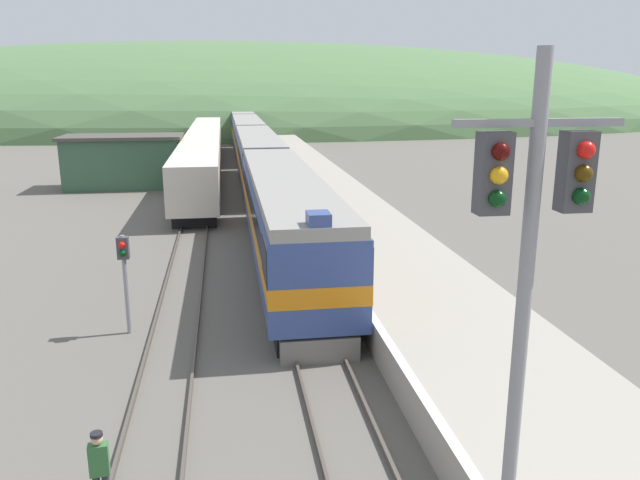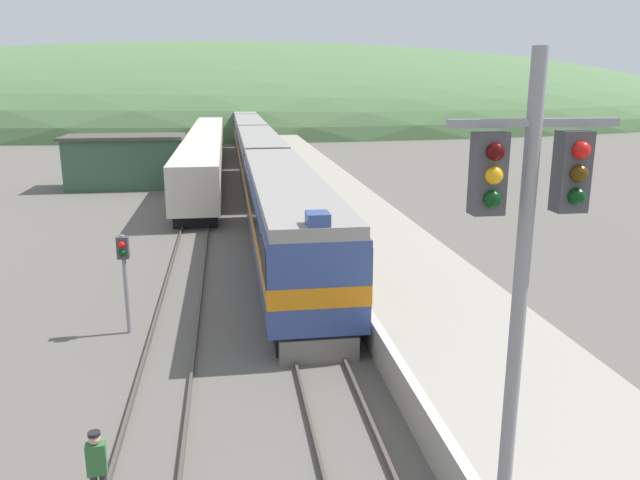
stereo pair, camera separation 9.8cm
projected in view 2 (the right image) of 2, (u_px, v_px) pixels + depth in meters
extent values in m
cube|color=#4C443D|center=(243.00, 153.00, 71.00)|extent=(0.08, 180.00, 0.16)
cube|color=#4C443D|center=(255.00, 152.00, 71.20)|extent=(0.08, 180.00, 0.16)
cube|color=#4C443D|center=(204.00, 153.00, 70.38)|extent=(0.08, 180.00, 0.16)
cube|color=#4C443D|center=(217.00, 153.00, 70.58)|extent=(0.08, 180.00, 0.16)
cube|color=#9E9689|center=(308.00, 173.00, 52.42)|extent=(5.20, 140.00, 1.07)
cube|color=silver|center=(278.00, 167.00, 51.93)|extent=(0.24, 140.00, 0.01)
ellipsoid|color=#517547|center=(238.00, 122.00, 126.59)|extent=(207.47, 93.36, 30.90)
cube|color=#385B42|center=(126.00, 163.00, 47.97)|extent=(8.47, 4.06, 3.77)
cube|color=#47423D|center=(124.00, 137.00, 47.47)|extent=(8.97, 4.56, 0.24)
cube|color=black|center=(286.00, 255.00, 28.00)|extent=(2.46, 19.59, 0.85)
cube|color=#334784|center=(286.00, 215.00, 27.54)|extent=(3.00, 20.84, 2.83)
cube|color=orange|center=(286.00, 220.00, 27.60)|extent=(3.03, 20.86, 0.62)
cube|color=black|center=(285.00, 201.00, 27.39)|extent=(3.02, 19.59, 0.85)
cube|color=gray|center=(285.00, 179.00, 27.14)|extent=(2.82, 20.84, 0.40)
cube|color=black|center=(315.00, 259.00, 18.49)|extent=(3.04, 2.20, 1.13)
cube|color=#334784|center=(318.00, 219.00, 17.49)|extent=(0.64, 0.80, 0.36)
cube|color=slate|center=(319.00, 350.00, 18.21)|extent=(2.34, 0.40, 0.77)
cube|color=black|center=(260.00, 182.00, 48.28)|extent=(2.46, 18.51, 0.85)
cube|color=#334784|center=(260.00, 158.00, 47.83)|extent=(3.00, 19.69, 2.83)
cube|color=orange|center=(260.00, 161.00, 47.88)|extent=(3.03, 19.71, 0.62)
cube|color=black|center=(260.00, 150.00, 47.67)|extent=(3.02, 18.51, 0.85)
cube|color=gray|center=(259.00, 137.00, 47.43)|extent=(2.82, 19.69, 0.40)
cube|color=black|center=(250.00, 153.00, 68.01)|extent=(2.46, 18.51, 0.85)
cube|color=#334784|center=(250.00, 136.00, 67.56)|extent=(3.00, 19.69, 2.83)
cube|color=orange|center=(250.00, 138.00, 67.61)|extent=(3.03, 19.71, 0.62)
cube|color=black|center=(249.00, 130.00, 67.40)|extent=(3.02, 18.51, 0.85)
cube|color=gray|center=(249.00, 120.00, 67.16)|extent=(2.82, 19.69, 0.40)
cube|color=black|center=(244.00, 136.00, 87.74)|extent=(2.46, 18.51, 0.85)
cube|color=#334784|center=(244.00, 123.00, 87.29)|extent=(3.00, 19.69, 2.83)
cube|color=orange|center=(244.00, 125.00, 87.34)|extent=(3.03, 19.71, 0.62)
cube|color=black|center=(244.00, 119.00, 87.13)|extent=(3.02, 18.51, 0.85)
cube|color=gray|center=(244.00, 112.00, 86.89)|extent=(2.82, 19.69, 0.40)
cube|color=black|center=(206.00, 168.00, 56.37)|extent=(2.46, 45.15, 0.80)
cube|color=beige|center=(206.00, 148.00, 55.93)|extent=(2.90, 47.03, 2.78)
cylinder|color=gray|center=(513.00, 372.00, 8.40)|extent=(0.20, 0.20, 8.41)
cube|color=gray|center=(534.00, 123.00, 7.58)|extent=(2.20, 0.10, 0.10)
cube|color=#424247|center=(488.00, 174.00, 7.65)|extent=(0.40, 0.28, 1.02)
sphere|color=#3C0504|center=(496.00, 152.00, 7.42)|extent=(0.22, 0.22, 0.22)
sphere|color=orange|center=(494.00, 176.00, 7.49)|extent=(0.22, 0.22, 0.22)
sphere|color=black|center=(492.00, 199.00, 7.56)|extent=(0.22, 0.22, 0.22)
cube|color=#424247|center=(571.00, 172.00, 7.81)|extent=(0.40, 0.28, 1.02)
sphere|color=red|center=(581.00, 150.00, 7.57)|extent=(0.22, 0.22, 0.22)
sphere|color=#412C05|center=(579.00, 174.00, 7.64)|extent=(0.22, 0.22, 0.22)
sphere|color=black|center=(577.00, 197.00, 7.71)|extent=(0.22, 0.22, 0.22)
cylinder|color=gray|center=(126.00, 285.00, 20.04)|extent=(0.14, 0.14, 3.29)
cube|color=#424247|center=(123.00, 248.00, 19.73)|extent=(0.36, 0.28, 0.71)
sphere|color=red|center=(122.00, 245.00, 19.53)|extent=(0.22, 0.22, 0.22)
sphere|color=black|center=(122.00, 253.00, 19.60)|extent=(0.22, 0.22, 0.22)
cube|color=#336B38|center=(96.00, 459.00, 11.69)|extent=(0.38, 0.25, 0.63)
sphere|color=tan|center=(94.00, 439.00, 11.58)|extent=(0.22, 0.22, 0.22)
cylinder|color=black|center=(94.00, 434.00, 11.56)|extent=(0.23, 0.23, 0.07)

